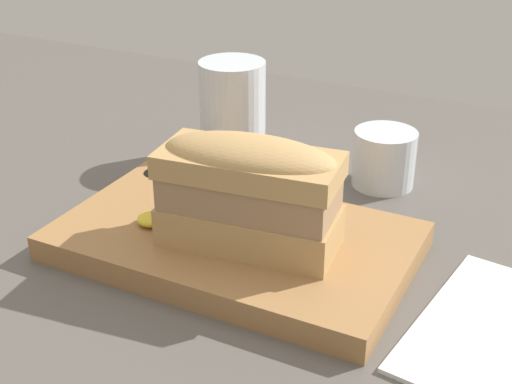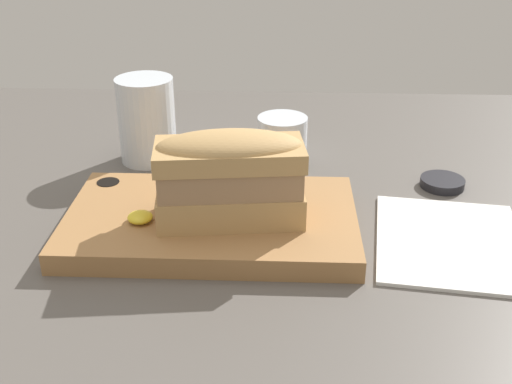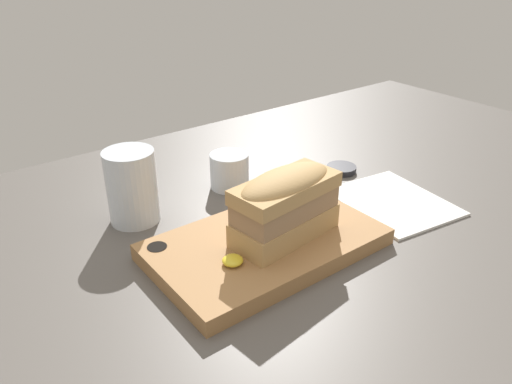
# 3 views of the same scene
# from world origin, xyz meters

# --- Properties ---
(dining_table) EXTENTS (1.77, 0.92, 0.02)m
(dining_table) POSITION_xyz_m (0.00, 0.00, 0.01)
(dining_table) COLOR #56514C
(dining_table) RESTS_ON ground
(serving_board) EXTENTS (0.31, 0.19, 0.02)m
(serving_board) POSITION_xyz_m (0.02, -0.03, 0.03)
(serving_board) COLOR #9E7042
(serving_board) RESTS_ON dining_table
(sandwich) EXTENTS (0.16, 0.08, 0.10)m
(sandwich) POSITION_xyz_m (0.04, -0.04, 0.09)
(sandwich) COLOR tan
(sandwich) RESTS_ON serving_board
(mustard_dollop) EXTENTS (0.03, 0.03, 0.01)m
(mustard_dollop) POSITION_xyz_m (-0.05, -0.05, 0.05)
(mustard_dollop) COLOR yellow
(mustard_dollop) RESTS_ON serving_board
(water_glass) EXTENTS (0.07, 0.07, 0.11)m
(water_glass) POSITION_xyz_m (-0.08, 0.16, 0.07)
(water_glass) COLOR silver
(water_glass) RESTS_ON dining_table
(wine_glass) EXTENTS (0.07, 0.07, 0.06)m
(wine_glass) POSITION_xyz_m (0.10, 0.17, 0.05)
(wine_glass) COLOR silver
(wine_glass) RESTS_ON dining_table
(napkin) EXTENTS (0.17, 0.20, 0.00)m
(napkin) POSITION_xyz_m (0.27, -0.04, 0.02)
(napkin) COLOR white
(napkin) RESTS_ON dining_table
(condiment_dish) EXTENTS (0.05, 0.05, 0.01)m
(condiment_dish) POSITION_xyz_m (0.29, 0.09, 0.03)
(condiment_dish) COLOR black
(condiment_dish) RESTS_ON dining_table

